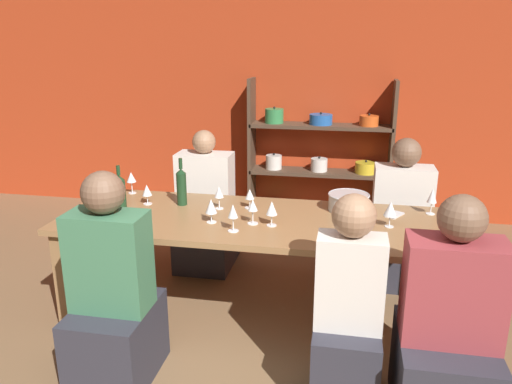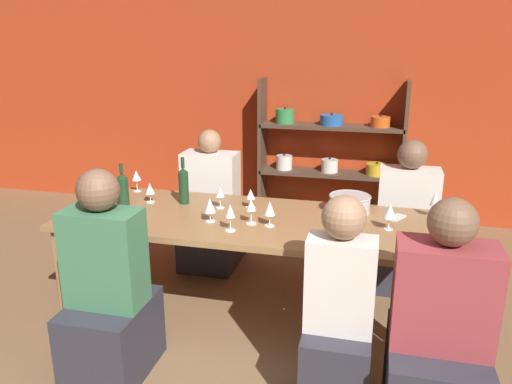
{
  "view_description": "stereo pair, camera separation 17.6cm",
  "coord_description": "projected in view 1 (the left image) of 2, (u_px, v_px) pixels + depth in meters",
  "views": [
    {
      "loc": [
        0.53,
        -1.54,
        1.86
      ],
      "look_at": [
        -0.07,
        1.6,
        0.89
      ],
      "focal_mm": 35.0,
      "sensor_mm": 36.0,
      "label": 1
    },
    {
      "loc": [
        0.7,
        -1.5,
        1.86
      ],
      "look_at": [
        -0.07,
        1.6,
        0.89
      ],
      "focal_mm": 35.0,
      "sensor_mm": 36.0,
      "label": 2
    }
  ],
  "objects": [
    {
      "name": "person_near_a",
      "position": [
        114.0,
        306.0,
        2.77
      ],
      "size": [
        0.42,
        0.53,
        1.22
      ],
      "color": "#2D2D38",
      "rests_on": "ground_plane"
    },
    {
      "name": "wine_glass_white_a",
      "position": [
        250.0,
        195.0,
        3.46
      ],
      "size": [
        0.07,
        0.07,
        0.14
      ],
      "color": "white",
      "rests_on": "dining_table"
    },
    {
      "name": "wine_glass_white_b",
      "position": [
        432.0,
        196.0,
        3.33
      ],
      "size": [
        0.07,
        0.07,
        0.18
      ],
      "color": "white",
      "rests_on": "dining_table"
    },
    {
      "name": "wine_glass_white_f",
      "position": [
        390.0,
        209.0,
        3.1
      ],
      "size": [
        0.08,
        0.08,
        0.17
      ],
      "color": "white",
      "rests_on": "dining_table"
    },
    {
      "name": "wine_bottle_dark",
      "position": [
        120.0,
        191.0,
        3.45
      ],
      "size": [
        0.08,
        0.08,
        0.31
      ],
      "color": "#19381E",
      "rests_on": "dining_table"
    },
    {
      "name": "wine_glass_white_d",
      "position": [
        147.0,
        191.0,
        3.55
      ],
      "size": [
        0.07,
        0.07,
        0.14
      ],
      "color": "white",
      "rests_on": "dining_table"
    },
    {
      "name": "person_far_b",
      "position": [
        206.0,
        218.0,
        4.22
      ],
      "size": [
        0.45,
        0.57,
        1.17
      ],
      "rotation": [
        0.0,
        0.0,
        3.14
      ],
      "color": "#2D2D38",
      "rests_on": "ground_plane"
    },
    {
      "name": "shelf_unit",
      "position": [
        318.0,
        162.0,
        5.27
      ],
      "size": [
        1.49,
        0.3,
        1.49
      ],
      "color": "#4C3828",
      "rests_on": "ground_plane"
    },
    {
      "name": "dining_table",
      "position": [
        253.0,
        229.0,
        3.32
      ],
      "size": [
        2.55,
        0.92,
        0.74
      ],
      "color": "olive",
      "rests_on": "ground_plane"
    },
    {
      "name": "cell_phone",
      "position": [
        395.0,
        215.0,
        3.34
      ],
      "size": [
        0.14,
        0.16,
        0.01
      ],
      "color": "silver",
      "rests_on": "dining_table"
    },
    {
      "name": "person_near_b",
      "position": [
        446.0,
        346.0,
        2.43
      ],
      "size": [
        0.45,
        0.57,
        1.21
      ],
      "color": "#2D2D38",
      "rests_on": "ground_plane"
    },
    {
      "name": "wine_glass_red_c",
      "position": [
        233.0,
        212.0,
        3.03
      ],
      "size": [
        0.07,
        0.07,
        0.17
      ],
      "color": "white",
      "rests_on": "dining_table"
    },
    {
      "name": "person_near_c",
      "position": [
        347.0,
        327.0,
        2.58
      ],
      "size": [
        0.34,
        0.43,
        1.16
      ],
      "color": "#2D2D38",
      "rests_on": "ground_plane"
    },
    {
      "name": "wine_glass_red_b",
      "position": [
        131.0,
        178.0,
        3.79
      ],
      "size": [
        0.07,
        0.07,
        0.17
      ],
      "color": "white",
      "rests_on": "dining_table"
    },
    {
      "name": "person_far_a",
      "position": [
        400.0,
        231.0,
        3.94
      ],
      "size": [
        0.45,
        0.56,
        1.16
      ],
      "rotation": [
        0.0,
        0.0,
        3.14
      ],
      "color": "#2D2D38",
      "rests_on": "ground_plane"
    },
    {
      "name": "wine_bottle_green",
      "position": [
        182.0,
        186.0,
        3.52
      ],
      "size": [
        0.07,
        0.07,
        0.34
      ],
      "color": "#19381E",
      "rests_on": "dining_table"
    },
    {
      "name": "wall_back_red",
      "position": [
        301.0,
        91.0,
        5.29
      ],
      "size": [
        8.8,
        0.06,
        2.7
      ],
      "color": "#B23819",
      "rests_on": "ground_plane"
    },
    {
      "name": "wine_glass_empty_a",
      "position": [
        253.0,
        206.0,
        3.16
      ],
      "size": [
        0.07,
        0.07,
        0.16
      ],
      "color": "white",
      "rests_on": "dining_table"
    },
    {
      "name": "wine_glass_red_a",
      "position": [
        211.0,
        207.0,
        3.18
      ],
      "size": [
        0.08,
        0.08,
        0.16
      ],
      "color": "white",
      "rests_on": "dining_table"
    },
    {
      "name": "wine_glass_white_c",
      "position": [
        219.0,
        193.0,
        3.44
      ],
      "size": [
        0.07,
        0.07,
        0.16
      ],
      "color": "white",
      "rests_on": "dining_table"
    },
    {
      "name": "mixing_bowl",
      "position": [
        348.0,
        202.0,
        3.42
      ],
      "size": [
        0.28,
        0.28,
        0.12
      ],
      "color": "#B7BABC",
      "rests_on": "dining_table"
    },
    {
      "name": "wine_glass_white_e",
      "position": [
        272.0,
        209.0,
        3.13
      ],
      "size": [
        0.07,
        0.07,
        0.16
      ],
      "color": "white",
      "rests_on": "dining_table"
    }
  ]
}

